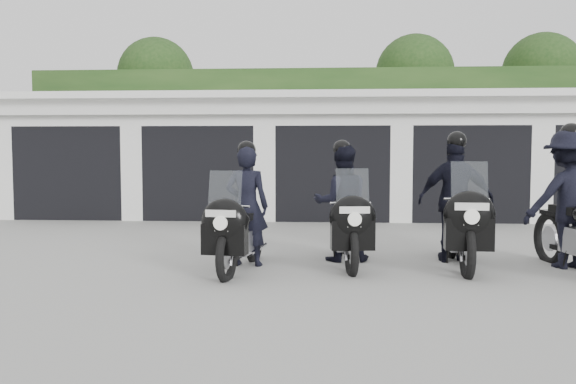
{
  "coord_description": "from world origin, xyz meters",
  "views": [
    {
      "loc": [
        -0.09,
        -8.43,
        1.66
      ],
      "look_at": [
        -0.67,
        0.26,
        1.05
      ],
      "focal_mm": 38.0,
      "sensor_mm": 36.0,
      "label": 1
    }
  ],
  "objects": [
    {
      "name": "garage_block",
      "position": [
        -0.0,
        8.06,
        1.42
      ],
      "size": [
        16.4,
        6.8,
        2.96
      ],
      "color": "white",
      "rests_on": "ground"
    },
    {
      "name": "police_bike_a",
      "position": [
        -1.29,
        -0.13,
        0.73
      ],
      "size": [
        0.8,
        2.1,
        1.84
      ],
      "rotation": [
        0.0,
        0.0,
        -0.13
      ],
      "color": "black",
      "rests_on": "ground"
    },
    {
      "name": "police_bike_d",
      "position": [
        3.3,
        0.1,
        0.89
      ],
      "size": [
        1.35,
        2.38,
        2.09
      ],
      "rotation": [
        0.0,
        0.0,
        0.18
      ],
      "color": "black",
      "rests_on": "ground"
    },
    {
      "name": "ground",
      "position": [
        0.0,
        0.0,
        0.0
      ],
      "size": [
        80.0,
        80.0,
        0.0
      ],
      "primitive_type": "plane",
      "color": "gray",
      "rests_on": "ground"
    },
    {
      "name": "police_bike_c",
      "position": [
        1.77,
        0.44,
        0.84
      ],
      "size": [
        1.11,
        2.28,
        1.98
      ],
      "rotation": [
        0.0,
        0.0,
        -0.06
      ],
      "color": "black",
      "rests_on": "ground"
    },
    {
      "name": "police_bike_b",
      "position": [
        0.13,
        0.43,
        0.78
      ],
      "size": [
        0.91,
        2.13,
        1.86
      ],
      "rotation": [
        0.0,
        0.0,
        0.11
      ],
      "color": "black",
      "rests_on": "ground"
    },
    {
      "name": "background_vegetation",
      "position": [
        0.37,
        12.92,
        2.77
      ],
      "size": [
        20.0,
        3.9,
        5.8
      ],
      "color": "#1B3814",
      "rests_on": "ground"
    }
  ]
}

